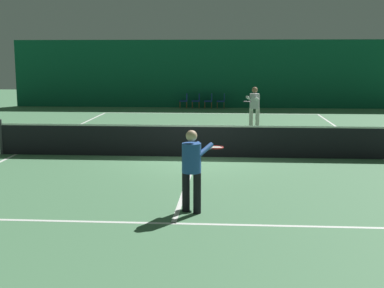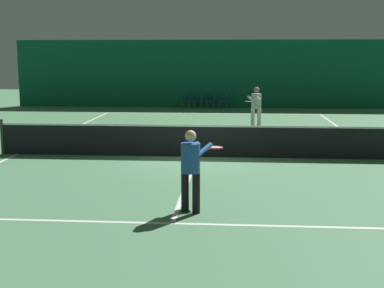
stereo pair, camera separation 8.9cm
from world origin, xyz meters
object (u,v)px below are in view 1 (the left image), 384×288
object	(u,v)px
player_far	(254,105)
courtside_chair_3	(222,100)
player_near	(193,164)
courtside_chair_1	(197,100)
tennis_net	(196,140)
courtside_chair_0	(185,100)
courtside_chair_2	(210,100)

from	to	relation	value
player_far	courtside_chair_3	world-z (taller)	player_far
player_near	courtside_chair_1	distance (m)	20.19
tennis_net	player_near	distance (m)	5.66
courtside_chair_0	courtside_chair_1	distance (m)	0.70
courtside_chair_2	player_far	bearing A→B (deg)	14.12
courtside_chair_0	courtside_chair_1	bearing A→B (deg)	90.00
player_near	courtside_chair_2	size ratio (longest dim) A/B	1.91
courtside_chair_0	tennis_net	bearing A→B (deg)	6.08
courtside_chair_1	courtside_chair_0	bearing A→B (deg)	-90.00
courtside_chair_2	player_near	bearing A→B (deg)	1.23
tennis_net	courtside_chair_0	size ratio (longest dim) A/B	14.29
player_near	courtside_chair_0	bearing A→B (deg)	31.95
tennis_net	courtside_chair_2	bearing A→B (deg)	90.54
courtside_chair_0	courtside_chair_2	distance (m)	1.41
tennis_net	courtside_chair_3	xyz separation A→B (m)	(0.57, 14.51, -0.03)
tennis_net	courtside_chair_2	distance (m)	14.51
player_near	courtside_chair_3	bearing A→B (deg)	25.95
courtside_chair_3	tennis_net	bearing A→B (deg)	-2.25
courtside_chair_0	courtside_chair_3	size ratio (longest dim) A/B	1.00
tennis_net	player_near	world-z (taller)	player_near
tennis_net	courtside_chair_2	xyz separation A→B (m)	(-0.14, 14.51, -0.03)
courtside_chair_2	courtside_chair_3	size ratio (longest dim) A/B	1.00
player_near	courtside_chair_0	xyz separation A→B (m)	(-1.84, 20.15, -0.45)
courtside_chair_0	courtside_chair_3	bearing A→B (deg)	90.00
courtside_chair_0	courtside_chair_1	xyz separation A→B (m)	(0.70, 0.00, 0.00)
tennis_net	player_near	size ratio (longest dim) A/B	7.49
courtside_chair_1	courtside_chair_2	world-z (taller)	same
courtside_chair_1	player_far	bearing A→B (deg)	18.52
player_near	courtside_chair_2	distance (m)	20.16
tennis_net	courtside_chair_1	distance (m)	14.54
player_near	courtside_chair_1	world-z (taller)	player_near
player_near	courtside_chair_2	bearing A→B (deg)	27.95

